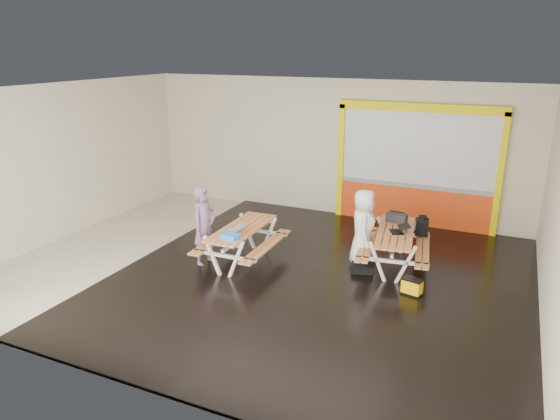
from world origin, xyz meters
The scene contains 14 objects.
room centered at (0.00, 0.00, 1.75)m, with size 10.02×8.02×3.52m.
deck centered at (1.25, 0.00, 0.03)m, with size 7.50×7.98×0.05m, color black.
kiosk centered at (2.20, 3.93, 1.44)m, with size 3.88×0.16×3.00m.
picnic_table_left centered at (-0.50, 0.14, 0.60)m, with size 1.39×2.00×0.79m.
picnic_table_right centered at (2.36, 1.20, 0.60)m, with size 1.62×2.15×0.79m.
person_left centered at (-1.16, -0.20, 0.83)m, with size 0.59×0.39×1.63m, color slate.
person_right centered at (1.76, 1.02, 0.83)m, with size 0.77×0.50×1.57m, color white.
laptop_left centered at (-0.49, -0.14, 0.84)m, with size 0.39×0.35×0.16m.
laptop_right centered at (2.44, 1.17, 0.84)m, with size 0.47×0.45×0.15m.
blue_pouch centered at (-0.39, -0.52, 0.84)m, with size 0.32×0.23×0.09m, color #277DE8.
toolbox centered at (2.26, 1.75, 0.88)m, with size 0.43×0.25×0.24m.
backpack centered at (2.75, 1.92, 0.73)m, with size 0.28×0.21×0.42m.
dark_case centered at (1.87, 0.68, 0.13)m, with size 0.42×0.32×0.16m, color black.
fluke_bag centered at (2.94, 0.11, 0.20)m, with size 0.39×0.30×0.30m.
Camera 1 is at (4.25, -8.41, 4.29)m, focal length 33.15 mm.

